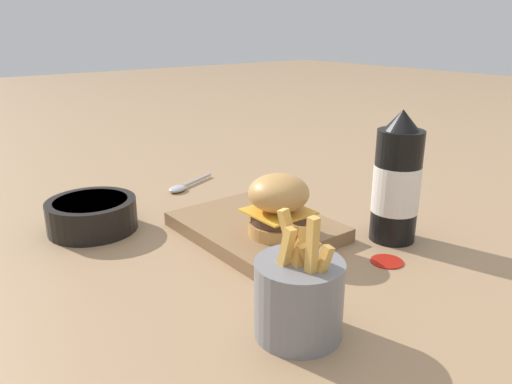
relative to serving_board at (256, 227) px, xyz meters
The scene contains 8 objects.
ground_plane 0.08m from the serving_board, 71.95° to the right, with size 6.00×6.00×0.00m, color #9E7A56.
serving_board is the anchor object (origin of this frame).
burger 0.09m from the serving_board, ahead, with size 0.09×0.09×0.10m.
ketchup_bottle 0.24m from the serving_board, 46.35° to the left, with size 0.07×0.07×0.21m.
fries_basket 0.29m from the serving_board, 28.44° to the right, with size 0.10×0.10×0.15m.
side_bowl 0.28m from the serving_board, 131.13° to the right, with size 0.15×0.15×0.05m.
spoon 0.28m from the serving_board, behind, with size 0.07×0.14×0.01m.
ketchup_puddle 0.22m from the serving_board, 23.05° to the left, with size 0.05×0.05×0.00m.
Camera 1 is at (0.58, -0.39, 0.34)m, focal length 35.00 mm.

